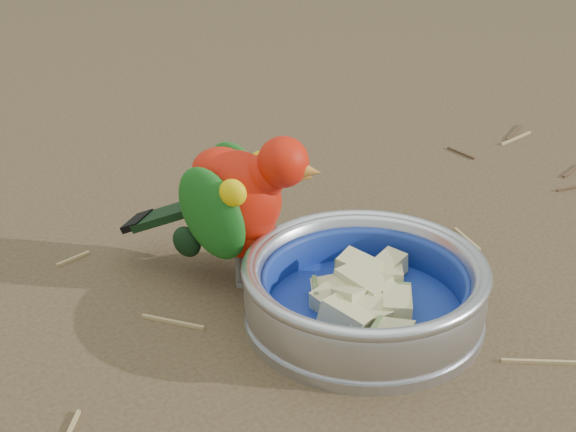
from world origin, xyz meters
TOP-DOWN VIEW (x-y plane):
  - ground at (0.00, 0.00)m, footprint 60.00×60.00m
  - food_bowl at (-0.03, 0.07)m, footprint 0.22×0.22m
  - bowl_wall at (-0.03, 0.07)m, footprint 0.22×0.22m
  - fruit_wedges at (-0.03, 0.07)m, footprint 0.13×0.13m
  - lory_parrot at (-0.09, 0.19)m, footprint 0.18×0.20m
  - ground_debris at (-0.03, 0.02)m, footprint 0.90×0.80m

SIDE VIEW (x-z plane):
  - ground at x=0.00m, z-range 0.00..0.00m
  - ground_debris at x=-0.03m, z-range 0.00..0.01m
  - food_bowl at x=-0.03m, z-range 0.00..0.02m
  - fruit_wedges at x=-0.03m, z-range 0.02..0.05m
  - bowl_wall at x=-0.03m, z-range 0.02..0.06m
  - lory_parrot at x=-0.09m, z-range 0.00..0.15m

